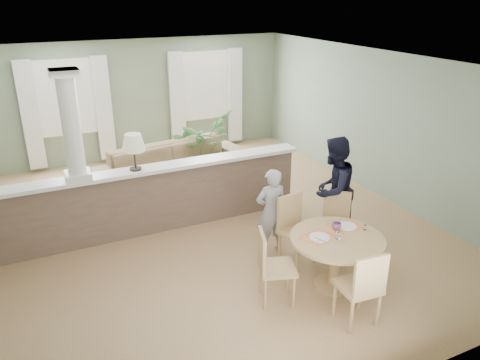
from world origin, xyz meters
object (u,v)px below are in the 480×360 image
chair_near (362,285)px  houseplant (202,145)px  chair_far_man (335,220)px  man_person (333,190)px  chair_side (271,264)px  dining_table (336,247)px  chair_far_boy (295,227)px  sofa (177,169)px  child_person (271,211)px

chair_near → houseplant: bearing=-85.9°
chair_far_man → houseplant: bearing=142.1°
chair_far_man → man_person: size_ratio=0.55×
chair_side → man_person: 1.93m
houseplant → dining_table: bearing=-88.2°
chair_far_boy → chair_side: (-0.76, -0.68, -0.02)m
dining_table → chair_far_boy: chair_far_boy is taller
sofa → chair_near: (0.65, -4.74, 0.10)m
houseplant → man_person: size_ratio=0.83×
chair_side → child_person: child_person is taller
sofa → houseplant: bearing=24.7°
chair_near → child_person: 1.95m
chair_side → child_person: bearing=-9.9°
dining_table → man_person: (0.71, 1.09, 0.26)m
houseplant → man_person: man_person is taller
chair_far_man → chair_near: bearing=-74.6°
child_person → man_person: size_ratio=0.79×
chair_near → chair_side: chair_near is taller
sofa → chair_side: bearing=-100.0°
chair_side → child_person: (0.60, 1.08, 0.12)m
houseplant → chair_side: size_ratio=1.43×
chair_far_boy → chair_near: 1.54m
chair_far_boy → chair_near: bearing=-102.7°
chair_side → dining_table: bearing=-76.3°
man_person → child_person: bearing=-29.1°
chair_near → chair_far_man: bearing=-111.2°
man_person → dining_table: bearing=32.1°
chair_near → chair_side: bearing=-45.6°
chair_far_boy → chair_far_man: bearing=-10.5°
houseplant → child_person: bearing=-93.2°
chair_near → man_person: size_ratio=0.59×
chair_far_boy → chair_side: chair_far_boy is taller
chair_near → man_person: man_person is taller
chair_far_man → chair_side: size_ratio=0.95×
chair_near → chair_side: 1.12m
dining_table → chair_far_man: size_ratio=1.31×
houseplant → chair_far_man: houseplant is taller
dining_table → child_person: child_person is taller
chair_far_boy → dining_table: bearing=-89.6°
houseplant → chair_far_boy: size_ratio=1.37×
chair_far_boy → chair_side: bearing=-149.1°
houseplant → chair_near: (-0.06, -5.22, -0.15)m
man_person → chair_near: bearing=39.2°
houseplant → chair_far_man: bearing=-79.3°
chair_far_boy → chair_near: chair_far_boy is taller
houseplant → chair_near: size_ratio=1.40×
sofa → child_person: 2.85m
sofa → man_person: man_person is taller
houseplant → man_person: 3.46m
sofa → dining_table: 4.05m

